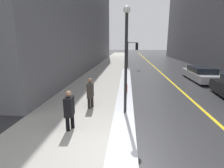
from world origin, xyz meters
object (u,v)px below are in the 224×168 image
object	(u,v)px
traffic_light_near	(133,49)
parked_car_silver	(201,74)
pedestrian_trailing	(69,109)
lamp_post	(126,53)
pedestrian_in_glasses	(90,92)
fire_hydrant	(126,88)

from	to	relation	value
traffic_light_near	parked_car_silver	distance (m)	8.76
traffic_light_near	pedestrian_trailing	world-z (taller)	traffic_light_near
lamp_post	pedestrian_trailing	xyz separation A→B (m)	(-1.98, -1.46, -1.90)
lamp_post	traffic_light_near	size ratio (longest dim) A/B	1.36
traffic_light_near	parked_car_silver	xyz separation A→B (m)	(5.53, -6.55, -1.82)
pedestrian_in_glasses	parked_car_silver	world-z (taller)	pedestrian_in_glasses
pedestrian_in_glasses	fire_hydrant	xyz separation A→B (m)	(1.69, 2.65, -0.48)
pedestrian_trailing	pedestrian_in_glasses	distance (m)	2.28
parked_car_silver	fire_hydrant	distance (m)	7.83
traffic_light_near	pedestrian_in_glasses	bearing A→B (deg)	-105.57
lamp_post	fire_hydrant	xyz separation A→B (m)	(-0.00, 3.45, -2.38)
pedestrian_trailing	parked_car_silver	size ratio (longest dim) A/B	0.30
traffic_light_near	pedestrian_in_glasses	size ratio (longest dim) A/B	2.22
pedestrian_trailing	lamp_post	bearing A→B (deg)	122.21
traffic_light_near	fire_hydrant	distance (m)	11.37
pedestrian_in_glasses	pedestrian_trailing	bearing A→B (deg)	-11.45
pedestrian_in_glasses	parked_car_silver	xyz separation A→B (m)	(8.01, 7.26, -0.27)
pedestrian_trailing	parked_car_silver	world-z (taller)	pedestrian_trailing
lamp_post	pedestrian_in_glasses	distance (m)	2.66
traffic_light_near	fire_hydrant	xyz separation A→B (m)	(-0.79, -11.16, -2.04)
lamp_post	pedestrian_in_glasses	world-z (taller)	lamp_post
lamp_post	fire_hydrant	bearing A→B (deg)	90.04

